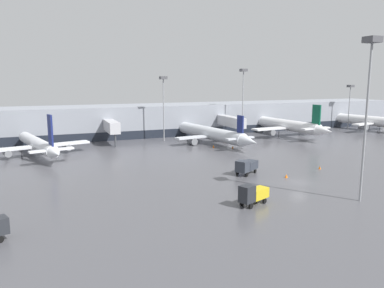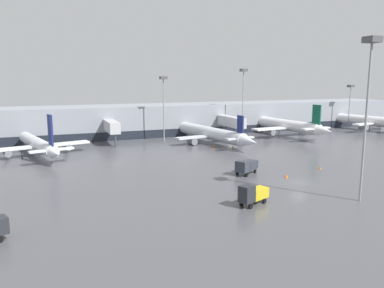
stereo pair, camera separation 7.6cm
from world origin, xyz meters
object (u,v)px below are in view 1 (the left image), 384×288
(parked_jet_3, at_px, (373,121))
(service_truck_0, at_px, (246,166))
(traffic_cone_1, at_px, (286,176))
(apron_light_mast_0, at_px, (163,90))
(traffic_cone_4, at_px, (213,146))
(parked_jet_1, at_px, (288,126))
(parked_jet_2, at_px, (210,133))
(apron_light_mast_1, at_px, (243,84))
(apron_light_mast_3, at_px, (369,76))
(traffic_cone_2, at_px, (233,147))
(parked_jet_0, at_px, (38,144))
(service_truck_1, at_px, (253,194))
(traffic_cone_3, at_px, (320,167))
(apron_light_mast_2, at_px, (350,93))

(parked_jet_3, relative_size, service_truck_0, 6.26)
(traffic_cone_1, xyz_separation_m, apron_light_mast_0, (-7.52, 45.07, 13.53))
(traffic_cone_1, height_order, traffic_cone_4, traffic_cone_4)
(parked_jet_1, relative_size, apron_light_mast_0, 1.90)
(parked_jet_3, bearing_deg, apron_light_mast_0, 72.07)
(apron_light_mast_0, bearing_deg, parked_jet_2, -37.32)
(apron_light_mast_1, distance_m, apron_light_mast_3, 62.16)
(parked_jet_2, height_order, apron_light_mast_3, apron_light_mast_3)
(parked_jet_3, distance_m, traffic_cone_2, 58.25)
(parked_jet_0, height_order, service_truck_1, parked_jet_0)
(parked_jet_0, height_order, traffic_cone_3, parked_jet_0)
(traffic_cone_4, relative_size, apron_light_mast_1, 0.04)
(traffic_cone_2, bearing_deg, traffic_cone_4, 150.37)
(traffic_cone_4, bearing_deg, traffic_cone_2, -29.63)
(apron_light_mast_1, bearing_deg, traffic_cone_4, -137.12)
(service_truck_0, height_order, apron_light_mast_1, apron_light_mast_1)
(parked_jet_1, distance_m, parked_jet_2, 25.84)
(service_truck_0, bearing_deg, traffic_cone_1, 105.48)
(apron_light_mast_0, xyz_separation_m, apron_light_mast_1, (24.87, 0.99, 1.55))
(parked_jet_3, xyz_separation_m, apron_light_mast_3, (-59.90, -53.01, 13.66))
(traffic_cone_4, height_order, apron_light_mast_2, apron_light_mast_2)
(parked_jet_1, height_order, service_truck_0, parked_jet_1)
(traffic_cone_2, bearing_deg, apron_light_mast_3, -93.69)
(traffic_cone_3, distance_m, traffic_cone_4, 28.99)
(parked_jet_1, xyz_separation_m, traffic_cone_4, (-28.03, -8.38, -2.95))
(traffic_cone_3, bearing_deg, traffic_cone_1, -163.10)
(service_truck_0, height_order, traffic_cone_2, service_truck_0)
(parked_jet_0, height_order, apron_light_mast_0, apron_light_mast_0)
(parked_jet_2, relative_size, parked_jet_3, 1.10)
(apron_light_mast_1, relative_size, apron_light_mast_3, 0.90)
(parked_jet_1, height_order, apron_light_mast_3, apron_light_mast_3)
(parked_jet_2, distance_m, apron_light_mast_1, 21.32)
(traffic_cone_1, relative_size, traffic_cone_4, 0.87)
(parked_jet_2, distance_m, apron_light_mast_3, 53.32)
(service_truck_1, bearing_deg, traffic_cone_4, -130.72)
(parked_jet_2, distance_m, parked_jet_3, 59.04)
(parked_jet_3, distance_m, traffic_cone_3, 63.46)
(parked_jet_3, bearing_deg, traffic_cone_2, 87.80)
(apron_light_mast_2, bearing_deg, traffic_cone_3, -138.43)
(parked_jet_0, height_order, apron_light_mast_2, apron_light_mast_2)
(parked_jet_0, relative_size, service_truck_0, 5.68)
(traffic_cone_4, bearing_deg, parked_jet_3, 7.80)
(service_truck_0, height_order, traffic_cone_4, service_truck_0)
(service_truck_1, height_order, traffic_cone_4, service_truck_1)
(parked_jet_2, height_order, apron_light_mast_1, apron_light_mast_1)
(parked_jet_0, relative_size, apron_light_mast_1, 1.55)
(parked_jet_3, height_order, service_truck_0, parked_jet_3)
(parked_jet_2, bearing_deg, service_truck_0, 157.15)
(parked_jet_3, height_order, apron_light_mast_1, apron_light_mast_1)
(parked_jet_3, relative_size, apron_light_mast_3, 1.53)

